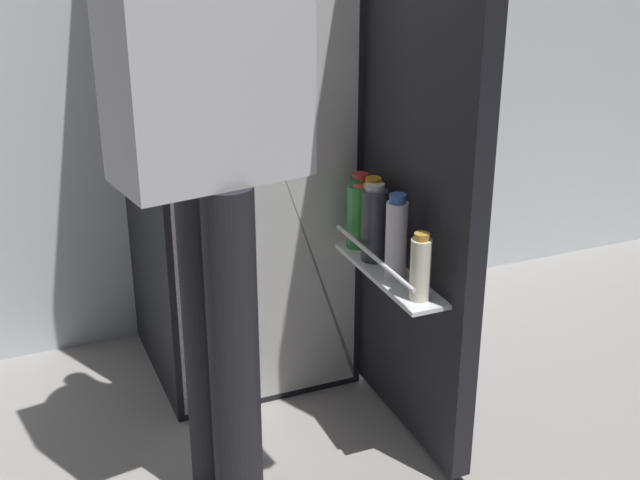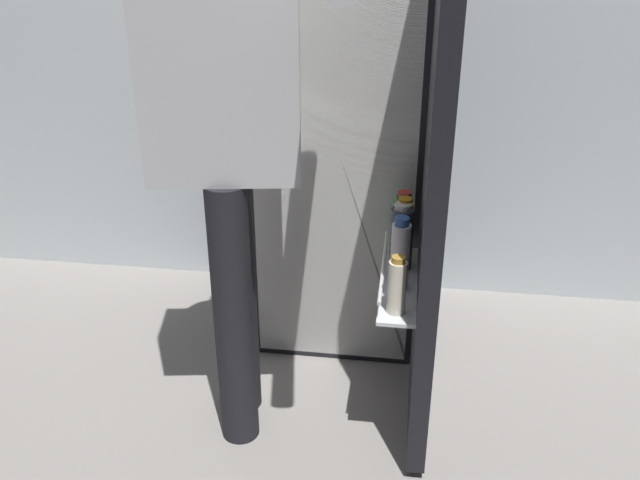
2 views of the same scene
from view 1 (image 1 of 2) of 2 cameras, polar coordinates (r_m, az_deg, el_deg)
The scene contains 3 objects.
ground_plane at distance 2.53m, azimuth -1.17°, elevation -13.42°, with size 6.18×6.18×0.00m, color gray.
refrigerator at distance 2.58m, azimuth -4.80°, elevation 8.93°, with size 0.65×1.16×1.76m.
person at distance 1.90m, azimuth -7.12°, elevation 9.47°, with size 0.63×0.70×1.75m.
Camera 1 is at (-0.74, -1.90, 1.49)m, focal length 48.61 mm.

